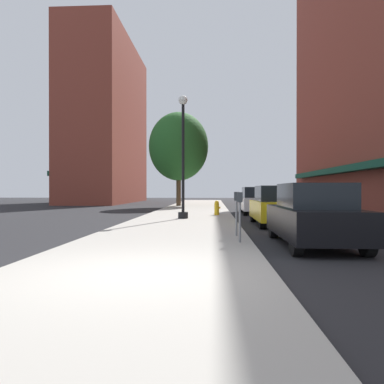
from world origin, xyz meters
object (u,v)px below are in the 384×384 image
Objects in this scene: parking_meter_far at (236,208)px; tree_near at (179,147)px; car_black at (313,216)px; car_yellow at (276,206)px; parking_meter_near at (240,211)px; fire_hydrant at (217,208)px; lamppost at (183,154)px; car_white at (256,201)px.

parking_meter_far is 0.16× the size of tree_near.
car_black and car_yellow have the same top height.
parking_meter_near is 6.35m from car_yellow.
fire_hydrant is 0.60× the size of parking_meter_far.
lamppost reaches higher than parking_meter_near.
car_white is (0.00, 13.13, 0.00)m from car_black.
fire_hydrant is 0.18× the size of car_yellow.
parking_meter_near and parking_meter_far have the same top height.
parking_meter_near is 22.85m from tree_near.
car_yellow is (0.00, 5.78, 0.00)m from car_black.
parking_meter_far is (0.49, -9.11, 0.43)m from fire_hydrant.
parking_meter_near is at bearing -90.00° from parking_meter_far.
parking_meter_near is at bearing -75.17° from lamppost.
tree_near is (-1.52, 14.11, 2.01)m from lamppost.
parking_meter_near is at bearing -108.78° from car_yellow.
car_yellow is (1.95, 4.66, -0.14)m from parking_meter_far.
parking_meter_near is 0.30× the size of car_yellow.
fire_hydrant is 0.18× the size of car_white.
lamppost is 1.37× the size of car_yellow.
car_white is (0.00, 7.36, 0.00)m from car_yellow.
tree_near is 23.02m from car_black.
fire_hydrant is at bearing 93.05° from parking_meter_far.
lamppost is 1.37× the size of car_black.
parking_meter_far is 12.18m from car_white.
parking_meter_far is at bearing 90.00° from parking_meter_near.
tree_near reaches higher than car_black.
car_yellow reaches higher than parking_meter_far.
parking_meter_far is at bearing -98.02° from car_white.
parking_meter_far is at bearing -113.59° from car_yellow.
car_black is at bearing -75.66° from tree_near.
tree_near is at bearing 105.16° from fire_hydrant.
tree_near is (-3.65, 22.15, 4.27)m from parking_meter_near.
car_black is (4.08, -7.78, -2.39)m from lamppost.
car_white is (1.95, 12.02, -0.14)m from parking_meter_far.
car_yellow reaches higher than fire_hydrant.
car_yellow is (4.08, -2.00, -2.39)m from lamppost.
car_white is at bearing 90.01° from car_black.
tree_near reaches higher than parking_meter_near.
lamppost is at bearing 107.72° from parking_meter_far.
lamppost is 8.62m from parking_meter_near.
tree_near is at bearing 108.27° from car_yellow.
fire_hydrant is at bearing 117.81° from car_yellow.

